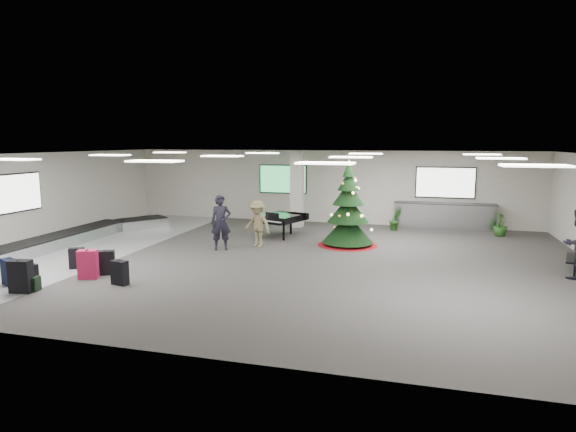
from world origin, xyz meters
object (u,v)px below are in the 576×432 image
(baggage_carousel, at_px, (68,239))
(traveler_b, at_px, (257,224))
(traveler_a, at_px, (221,223))
(potted_plant_left, at_px, (395,220))
(christmas_tree, at_px, (348,216))
(service_counter, at_px, (444,216))
(grand_piano, at_px, (281,218))
(potted_plant_right, at_px, (501,224))
(pink_suitcase, at_px, (88,264))

(baggage_carousel, distance_m, traveler_b, 6.68)
(traveler_a, distance_m, potted_plant_left, 7.47)
(traveler_b, bearing_deg, christmas_tree, 38.18)
(service_counter, bearing_deg, grand_piano, -151.78)
(traveler_b, height_order, potted_plant_right, traveler_b)
(traveler_b, bearing_deg, pink_suitcase, -104.13)
(grand_piano, bearing_deg, service_counter, 48.07)
(pink_suitcase, relative_size, grand_piano, 0.38)
(baggage_carousel, distance_m, potted_plant_left, 12.37)
(service_counter, bearing_deg, traveler_a, -140.99)
(baggage_carousel, height_order, traveler_b, traveler_b)
(christmas_tree, bearing_deg, traveler_a, -155.85)
(service_counter, distance_m, pink_suitcase, 13.81)
(baggage_carousel, distance_m, grand_piano, 7.62)
(traveler_a, bearing_deg, potted_plant_left, 17.89)
(pink_suitcase, height_order, traveler_b, traveler_b)
(service_counter, relative_size, potted_plant_right, 4.45)
(pink_suitcase, bearing_deg, baggage_carousel, 115.41)
(potted_plant_left, bearing_deg, traveler_b, -135.47)
(pink_suitcase, relative_size, christmas_tree, 0.26)
(potted_plant_left, bearing_deg, baggage_carousel, -151.90)
(christmas_tree, bearing_deg, service_counter, 50.99)
(grand_piano, height_order, potted_plant_right, grand_piano)
(traveler_a, relative_size, potted_plant_right, 2.02)
(traveler_a, relative_size, traveler_b, 1.15)
(pink_suitcase, distance_m, traveler_b, 5.75)
(pink_suitcase, bearing_deg, potted_plant_right, 18.32)
(service_counter, relative_size, traveler_a, 2.20)
(service_counter, relative_size, pink_suitcase, 5.14)
(service_counter, height_order, christmas_tree, christmas_tree)
(baggage_carousel, height_order, christmas_tree, christmas_tree)
(baggage_carousel, bearing_deg, traveler_a, 7.85)
(service_counter, distance_m, traveler_a, 9.51)
(potted_plant_left, xyz_separation_m, potted_plant_right, (3.95, -0.12, 0.02))
(christmas_tree, distance_m, potted_plant_left, 3.65)
(pink_suitcase, xyz_separation_m, grand_piano, (3.35, 6.83, 0.32))
(baggage_carousel, xyz_separation_m, pink_suitcase, (3.41, -3.36, 0.17))
(christmas_tree, relative_size, potted_plant_right, 3.28)
(potted_plant_left, bearing_deg, christmas_tree, -114.10)
(service_counter, relative_size, christmas_tree, 1.36)
(pink_suitcase, height_order, traveler_a, traveler_a)
(baggage_carousel, height_order, service_counter, service_counter)
(baggage_carousel, bearing_deg, potted_plant_right, 21.00)
(baggage_carousel, bearing_deg, pink_suitcase, -44.54)
(traveler_b, distance_m, potted_plant_right, 9.38)
(traveler_a, bearing_deg, grand_piano, 39.36)
(christmas_tree, bearing_deg, potted_plant_right, 30.30)
(christmas_tree, height_order, grand_piano, christmas_tree)
(traveler_a, xyz_separation_m, potted_plant_left, (5.46, 5.07, -0.48))
(grand_piano, xyz_separation_m, traveler_b, (-0.27, -1.99, 0.10))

